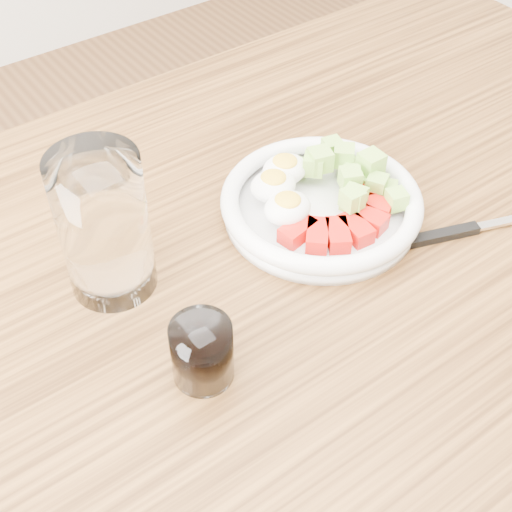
% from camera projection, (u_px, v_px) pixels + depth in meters
% --- Properties ---
extents(dining_table, '(1.50, 0.90, 0.77)m').
position_uv_depth(dining_table, '(267.00, 331.00, 0.89)').
color(dining_table, brown).
rests_on(dining_table, ground).
extents(bowl, '(0.25, 0.25, 0.06)m').
position_uv_depth(bowl, '(321.00, 201.00, 0.87)').
color(bowl, white).
rests_on(bowl, dining_table).
extents(fork, '(0.22, 0.09, 0.01)m').
position_uv_depth(fork, '(460.00, 231.00, 0.86)').
color(fork, black).
rests_on(fork, dining_table).
extents(water_glass, '(0.10, 0.10, 0.17)m').
position_uv_depth(water_glass, '(104.00, 226.00, 0.75)').
color(water_glass, white).
rests_on(water_glass, dining_table).
extents(coffee_glass, '(0.06, 0.06, 0.07)m').
position_uv_depth(coffee_glass, '(202.00, 352.00, 0.69)').
color(coffee_glass, white).
rests_on(coffee_glass, dining_table).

